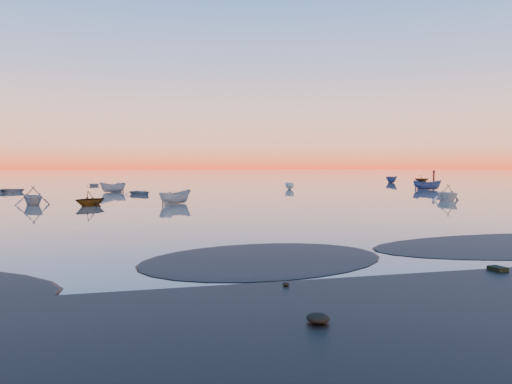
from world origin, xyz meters
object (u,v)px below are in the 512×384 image
object	(u,v)px
boat_near_left	(140,195)
channel_marker	(434,180)
boat_near_center	(175,204)
boat_near_right	(447,200)

from	to	relation	value
boat_near_left	channel_marker	xyz separation A→B (m)	(47.71, 9.60, 1.20)
boat_near_left	channel_marker	size ratio (longest dim) A/B	1.31
boat_near_left	channel_marker	distance (m)	48.69
boat_near_center	boat_near_left	bearing A→B (deg)	-26.10
boat_near_right	channel_marker	xyz separation A→B (m)	(17.30, 27.76, 1.20)
boat_near_right	channel_marker	bearing A→B (deg)	-120.77
boat_near_center	channel_marker	size ratio (longest dim) A/B	1.23
boat_near_right	channel_marker	size ratio (longest dim) A/B	1.19
boat_near_right	boat_near_center	bearing A→B (deg)	-3.39
boat_near_left	channel_marker	world-z (taller)	channel_marker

